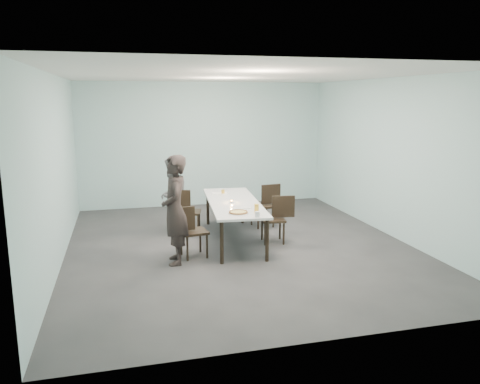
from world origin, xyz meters
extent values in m
plane|color=#333335|center=(0.00, 0.00, 0.00)|extent=(7.00, 7.00, 0.00)
cube|color=#ADD7DA|center=(0.00, 3.50, 1.50)|extent=(6.00, 0.02, 3.00)
cube|color=#ADD7DA|center=(0.00, -3.50, 1.50)|extent=(6.00, 0.02, 3.00)
cube|color=#ADD7DA|center=(-3.00, 0.00, 1.50)|extent=(0.02, 7.00, 3.00)
cube|color=#ADD7DA|center=(3.00, 0.00, 1.50)|extent=(0.02, 7.00, 3.00)
cube|color=white|center=(0.00, 0.00, 3.00)|extent=(6.00, 7.00, 0.02)
cube|color=white|center=(-0.02, 0.35, 0.73)|extent=(1.14, 2.67, 0.04)
cylinder|color=black|center=(-0.50, -0.83, 0.35)|extent=(0.06, 0.06, 0.71)
cylinder|color=black|center=(-0.28, 1.60, 0.35)|extent=(0.06, 0.06, 0.71)
cylinder|color=black|center=(0.23, -0.90, 0.35)|extent=(0.06, 0.06, 0.71)
cylinder|color=black|center=(0.46, 1.53, 0.35)|extent=(0.06, 0.06, 0.71)
cube|color=black|center=(-0.88, -0.36, 0.43)|extent=(0.48, 0.48, 0.04)
cube|color=black|center=(-1.07, -0.40, 0.67)|extent=(0.42, 0.11, 0.40)
cylinder|color=black|center=(-1.02, -0.56, 0.21)|extent=(0.04, 0.04, 0.41)
cylinder|color=black|center=(-1.07, -0.23, 0.21)|extent=(0.04, 0.04, 0.41)
cylinder|color=black|center=(-0.68, -0.50, 0.21)|extent=(0.04, 0.04, 0.41)
cylinder|color=black|center=(-0.74, -0.17, 0.21)|extent=(0.04, 0.04, 0.41)
cube|color=black|center=(-0.74, 1.01, 0.43)|extent=(0.50, 0.50, 0.04)
cube|color=black|center=(-0.93, 1.05, 0.67)|extent=(0.42, 0.13, 0.40)
cylinder|color=black|center=(-0.95, 0.88, 0.21)|extent=(0.04, 0.04, 0.41)
cylinder|color=black|center=(-0.87, 1.21, 0.21)|extent=(0.04, 0.04, 0.41)
cylinder|color=black|center=(-0.62, 0.80, 0.21)|extent=(0.04, 0.04, 0.41)
cylinder|color=black|center=(-0.54, 1.14, 0.21)|extent=(0.04, 0.04, 0.41)
cube|color=black|center=(0.65, 0.07, 0.43)|extent=(0.47, 0.47, 0.04)
cube|color=black|center=(0.84, 0.04, 0.67)|extent=(0.42, 0.09, 0.40)
cylinder|color=black|center=(0.84, 0.21, 0.21)|extent=(0.04, 0.04, 0.41)
cylinder|color=black|center=(0.80, -0.13, 0.21)|extent=(0.04, 0.04, 0.41)
cylinder|color=black|center=(0.51, 0.26, 0.21)|extent=(0.04, 0.04, 0.41)
cylinder|color=black|center=(0.46, -0.08, 0.21)|extent=(0.04, 0.04, 0.41)
cube|color=black|center=(0.79, 1.17, 0.43)|extent=(0.47, 0.47, 0.04)
cube|color=black|center=(0.98, 1.19, 0.67)|extent=(0.42, 0.09, 0.40)
cylinder|color=black|center=(0.94, 1.36, 0.21)|extent=(0.04, 0.04, 0.41)
cylinder|color=black|center=(0.98, 1.02, 0.21)|extent=(0.04, 0.04, 0.41)
cylinder|color=black|center=(0.60, 1.32, 0.21)|extent=(0.04, 0.04, 0.41)
cylinder|color=black|center=(0.64, 0.98, 0.21)|extent=(0.04, 0.04, 0.41)
imported|color=black|center=(-1.21, -0.59, 0.88)|extent=(0.45, 0.66, 1.75)
imported|color=slate|center=(-1.04, 1.25, 0.74)|extent=(0.82, 0.89, 1.48)
cylinder|color=white|center=(-0.16, -0.57, 0.76)|extent=(0.34, 0.34, 0.01)
cylinder|color=#F3DE8A|center=(-0.16, -0.57, 0.77)|extent=(0.30, 0.30, 0.01)
torus|color=brown|center=(-0.16, -0.57, 0.77)|extent=(0.32, 0.32, 0.03)
cylinder|color=white|center=(0.07, -0.22, 0.76)|extent=(0.18, 0.18, 0.01)
cylinder|color=gold|center=(0.14, -0.62, 0.82)|extent=(0.08, 0.08, 0.15)
cylinder|color=silver|center=(0.07, -0.88, 0.80)|extent=(0.08, 0.08, 0.09)
cylinder|color=silver|center=(-0.09, 0.22, 0.77)|extent=(0.06, 0.06, 0.03)
cylinder|color=orange|center=(-0.09, 0.22, 0.79)|extent=(0.04, 0.04, 0.01)
cylinder|color=gold|center=(-0.06, 1.08, 0.79)|extent=(0.07, 0.07, 0.08)
cube|color=silver|center=(-0.12, 1.13, 0.75)|extent=(0.32, 0.25, 0.01)
camera|label=1|loc=(-2.00, -7.83, 2.61)|focal=35.00mm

